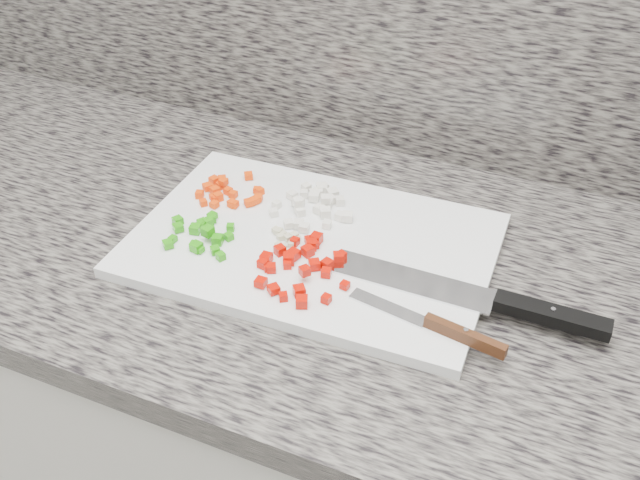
{
  "coord_description": "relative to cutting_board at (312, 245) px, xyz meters",
  "views": [
    {
      "loc": [
        0.2,
        0.73,
        1.5
      ],
      "look_at": [
        -0.09,
        1.41,
        0.94
      ],
      "focal_mm": 40.0,
      "sensor_mm": 36.0,
      "label": 1
    }
  ],
  "objects": [
    {
      "name": "carrot_pile",
      "position": [
        -0.16,
        0.05,
        0.01
      ],
      "size": [
        0.1,
        0.1,
        0.02
      ],
      "color": "#F63E05",
      "rests_on": "cutting_board"
    },
    {
      "name": "countertop",
      "position": [
        0.11,
        0.01,
        -0.03
      ],
      "size": [
        3.96,
        0.64,
        0.04
      ],
      "primitive_type": "cube",
      "color": "#656059",
      "rests_on": "cabinet"
    },
    {
      "name": "cabinet",
      "position": [
        0.11,
        0.01,
        -0.48
      ],
      "size": [
        3.92,
        0.62,
        0.86
      ],
      "primitive_type": "cube",
      "color": "silver",
      "rests_on": "ground"
    },
    {
      "name": "paring_knife",
      "position": [
        0.21,
        -0.1,
        0.01
      ],
      "size": [
        0.2,
        0.05,
        0.02
      ],
      "rotation": [
        0.0,
        0.0,
        -0.17
      ],
      "color": "silver",
      "rests_on": "cutting_board"
    },
    {
      "name": "cutting_board",
      "position": [
        0.0,
        0.0,
        0.0
      ],
      "size": [
        0.49,
        0.34,
        0.02
      ],
      "primitive_type": "cube",
      "rotation": [
        0.0,
        0.0,
        0.03
      ],
      "color": "white",
      "rests_on": "countertop"
    },
    {
      "name": "garlic_pile",
      "position": [
        -0.03,
        -0.02,
        0.01
      ],
      "size": [
        0.05,
        0.05,
        0.01
      ],
      "color": "beige",
      "rests_on": "cutting_board"
    },
    {
      "name": "green_pepper_pile",
      "position": [
        -0.14,
        -0.05,
        0.02
      ],
      "size": [
        0.11,
        0.1,
        0.02
      ],
      "color": "#28990D",
      "rests_on": "cutting_board"
    },
    {
      "name": "onion_pile",
      "position": [
        -0.03,
        0.07,
        0.02
      ],
      "size": [
        0.12,
        0.12,
        0.02
      ],
      "color": "white",
      "rests_on": "cutting_board"
    },
    {
      "name": "red_pepper_pile",
      "position": [
        0.01,
        -0.06,
        0.01
      ],
      "size": [
        0.13,
        0.14,
        0.02
      ],
      "color": "#C40E02",
      "rests_on": "cutting_board"
    },
    {
      "name": "chef_knife",
      "position": [
        0.26,
        -0.03,
        0.01
      ],
      "size": [
        0.35,
        0.05,
        0.02
      ],
      "rotation": [
        0.0,
        0.0,
        -0.01
      ],
      "color": "silver",
      "rests_on": "cutting_board"
    }
  ]
}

